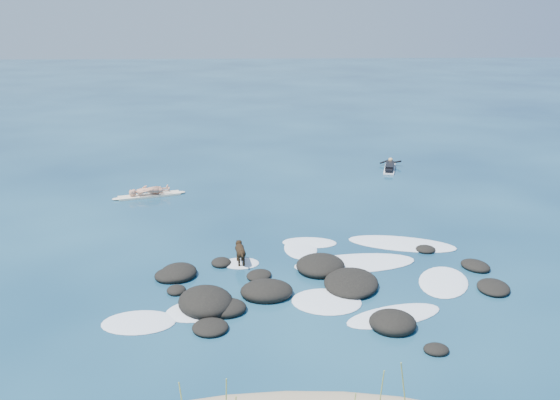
{
  "coord_description": "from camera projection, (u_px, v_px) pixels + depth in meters",
  "views": [
    {
      "loc": [
        -0.6,
        -16.63,
        7.25
      ],
      "look_at": [
        0.36,
        4.0,
        0.9
      ],
      "focal_mm": 40.0,
      "sensor_mm": 36.0,
      "label": 1
    }
  ],
  "objects": [
    {
      "name": "standing_surfer_rig",
      "position": [
        148.0,
        181.0,
        24.93
      ],
      "size": [
        2.88,
        1.26,
        1.68
      ],
      "rotation": [
        0.0,
        0.0,
        0.32
      ],
      "color": "#FDEDCA",
      "rests_on": "ground"
    },
    {
      "name": "dog",
      "position": [
        240.0,
        250.0,
        18.34
      ],
      "size": [
        0.36,
        1.05,
        0.67
      ],
      "rotation": [
        0.0,
        0.0,
        1.71
      ],
      "color": "black",
      "rests_on": "ground"
    },
    {
      "name": "reef_rocks",
      "position": [
        290.0,
        288.0,
        16.65
      ],
      "size": [
        9.94,
        6.53,
        0.62
      ],
      "color": "black",
      "rests_on": "ground"
    },
    {
      "name": "ground",
      "position": [
        274.0,
        270.0,
        18.04
      ],
      "size": [
        160.0,
        160.0,
        0.0
      ],
      "primitive_type": "plane",
      "color": "#0A2642",
      "rests_on": "ground"
    },
    {
      "name": "paddling_surfer_rig",
      "position": [
        390.0,
        167.0,
        29.27
      ],
      "size": [
        1.22,
        2.34,
        0.41
      ],
      "rotation": [
        0.0,
        0.0,
        1.31
      ],
      "color": "white",
      "rests_on": "ground"
    },
    {
      "name": "breaking_foam",
      "position": [
        336.0,
        274.0,
        17.75
      ],
      "size": [
        10.34,
        6.95,
        0.12
      ],
      "color": "white",
      "rests_on": "ground"
    }
  ]
}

